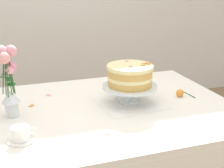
% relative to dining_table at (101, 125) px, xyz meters
% --- Properties ---
extents(dining_table, '(1.40, 1.00, 0.74)m').
position_rel_dining_table_xyz_m(dining_table, '(0.00, 0.00, 0.00)').
color(dining_table, white).
rests_on(dining_table, ground).
extents(linen_napkin, '(0.34, 0.34, 0.00)m').
position_rel_dining_table_xyz_m(linen_napkin, '(0.17, 0.03, 0.09)').
color(linen_napkin, white).
rests_on(linen_napkin, dining_table).
extents(cake_stand, '(0.29, 0.29, 0.10)m').
position_rel_dining_table_xyz_m(cake_stand, '(0.17, 0.03, 0.17)').
color(cake_stand, silver).
rests_on(cake_stand, linen_napkin).
extents(layer_cake, '(0.24, 0.24, 0.12)m').
position_rel_dining_table_xyz_m(layer_cake, '(0.17, 0.03, 0.24)').
color(layer_cake, tan).
rests_on(layer_cake, cake_stand).
extents(flower_vase, '(0.11, 0.11, 0.35)m').
position_rel_dining_table_xyz_m(flower_vase, '(-0.43, 0.05, 0.28)').
color(flower_vase, silver).
rests_on(flower_vase, dining_table).
extents(teacup, '(0.12, 0.11, 0.06)m').
position_rel_dining_table_xyz_m(teacup, '(-0.41, -0.22, 0.12)').
color(teacup, white).
rests_on(teacup, dining_table).
extents(fallen_rose, '(0.09, 0.11, 0.04)m').
position_rel_dining_table_xyz_m(fallen_rose, '(0.47, 0.03, 0.11)').
color(fallen_rose, '#2D6028').
rests_on(fallen_rose, dining_table).
extents(loose_petal_0, '(0.04, 0.04, 0.01)m').
position_rel_dining_table_xyz_m(loose_petal_0, '(-0.33, 0.16, 0.09)').
color(loose_petal_0, orange).
rests_on(loose_petal_0, dining_table).
extents(loose_petal_1, '(0.04, 0.03, 0.00)m').
position_rel_dining_table_xyz_m(loose_petal_1, '(-0.05, -0.27, 0.09)').
color(loose_petal_1, '#E56B51').
rests_on(loose_petal_1, dining_table).
extents(loose_petal_2, '(0.04, 0.04, 0.00)m').
position_rel_dining_table_xyz_m(loose_petal_2, '(-0.23, 0.29, 0.09)').
color(loose_petal_2, pink).
rests_on(loose_petal_2, dining_table).
extents(loose_petal_3, '(0.03, 0.03, 0.01)m').
position_rel_dining_table_xyz_m(loose_petal_3, '(0.13, 0.31, 0.09)').
color(loose_petal_3, orange).
rests_on(loose_petal_3, dining_table).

